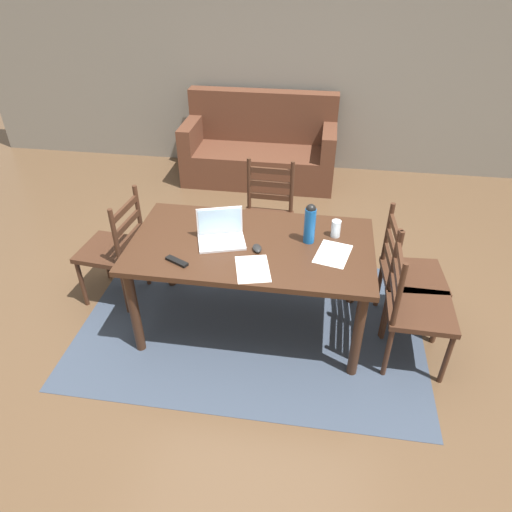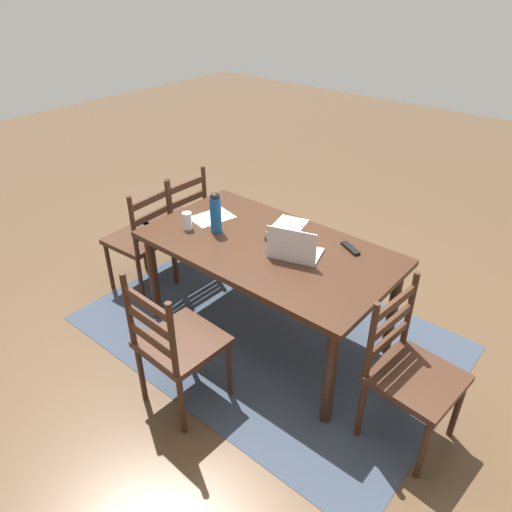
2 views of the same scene
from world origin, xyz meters
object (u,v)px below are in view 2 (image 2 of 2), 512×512
(tv_remote, at_px, (350,248))
(computer_mouse, at_px, (269,236))
(dining_table, at_px, (268,256))
(laptop, at_px, (294,249))
(water_bottle, at_px, (215,212))
(chair_right_far, at_px, (142,239))
(chair_far_head, at_px, (177,344))
(drinking_glass, at_px, (187,221))
(chair_left_far, at_px, (410,373))
(chair_right_near, at_px, (177,222))

(tv_remote, bearing_deg, computer_mouse, -38.98)
(dining_table, xyz_separation_m, tv_remote, (-0.45, -0.30, 0.10))
(laptop, relative_size, tv_remote, 2.19)
(water_bottle, bearing_deg, chair_right_far, 7.72)
(chair_right_far, height_order, water_bottle, water_bottle)
(chair_far_head, bearing_deg, dining_table, -90.10)
(chair_far_head, xyz_separation_m, water_bottle, (0.39, -0.76, 0.44))
(drinking_glass, bearing_deg, chair_right_far, 0.13)
(dining_table, distance_m, drinking_glass, 0.62)
(laptop, bearing_deg, dining_table, -3.19)
(dining_table, distance_m, chair_left_far, 1.17)
(chair_right_far, bearing_deg, chair_far_head, 150.01)
(chair_right_far, relative_size, laptop, 2.56)
(chair_left_far, height_order, tv_remote, chair_left_far)
(dining_table, height_order, tv_remote, tv_remote)
(computer_mouse, bearing_deg, chair_left_far, 149.43)
(chair_right_far, height_order, drinking_glass, chair_right_far)
(laptop, distance_m, computer_mouse, 0.29)
(chair_right_far, height_order, tv_remote, chair_right_far)
(chair_right_far, xyz_separation_m, tv_remote, (-1.59, -0.49, 0.30))
(chair_far_head, xyz_separation_m, drinking_glass, (0.58, -0.66, 0.35))
(chair_far_head, bearing_deg, chair_right_far, -29.99)
(water_bottle, bearing_deg, computer_mouse, -154.43)
(tv_remote, bearing_deg, laptop, -9.19)
(chair_right_far, xyz_separation_m, water_bottle, (-0.74, -0.10, 0.44))
(chair_left_far, bearing_deg, chair_far_head, 29.96)
(dining_table, distance_m, chair_far_head, 0.86)
(dining_table, relative_size, chair_left_far, 1.79)
(chair_left_far, xyz_separation_m, tv_remote, (0.69, -0.48, 0.30))
(chair_right_far, height_order, chair_left_far, same)
(dining_table, relative_size, laptop, 4.57)
(computer_mouse, relative_size, tv_remote, 0.59)
(chair_right_far, distance_m, chair_right_near, 0.37)
(chair_far_head, bearing_deg, water_bottle, -62.64)
(chair_left_far, height_order, chair_right_near, same)
(water_bottle, relative_size, computer_mouse, 2.94)
(chair_far_head, distance_m, chair_right_near, 1.53)
(dining_table, bearing_deg, chair_left_far, 170.82)
(chair_left_far, relative_size, computer_mouse, 9.50)
(water_bottle, relative_size, tv_remote, 1.73)
(laptop, xyz_separation_m, drinking_glass, (0.79, 0.17, 0.00))
(chair_right_far, relative_size, chair_left_far, 1.00)
(chair_far_head, distance_m, computer_mouse, 0.97)
(drinking_glass, xyz_separation_m, tv_remote, (-1.02, -0.48, -0.05))
(chair_right_near, bearing_deg, water_bottle, 160.00)
(chair_right_far, xyz_separation_m, chair_right_near, (-0.00, -0.37, 0.00))
(dining_table, distance_m, chair_right_near, 1.17)
(chair_far_head, height_order, tv_remote, chair_far_head)
(chair_right_far, relative_size, water_bottle, 3.23)
(chair_right_far, height_order, chair_far_head, same)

